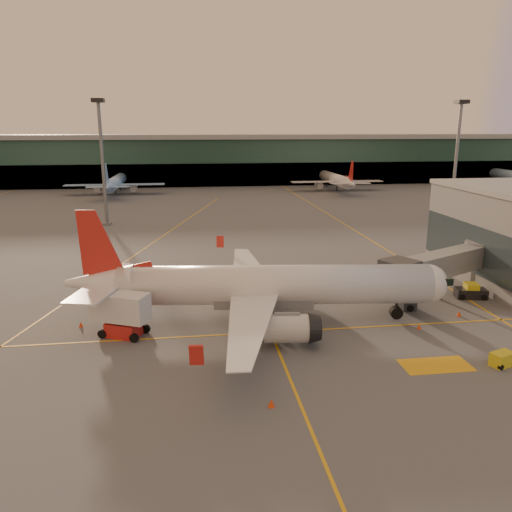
{
  "coord_description": "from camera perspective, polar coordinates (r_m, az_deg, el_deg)",
  "views": [
    {
      "loc": [
        -2.71,
        -40.97,
        19.95
      ],
      "look_at": [
        5.05,
        16.44,
        5.0
      ],
      "focal_mm": 35.0,
      "sensor_mm": 36.0,
      "label": 1
    }
  ],
  "objects": [
    {
      "name": "cone_fwd",
      "position": [
        54.05,
        18.14,
        -7.67
      ],
      "size": [
        0.41,
        0.41,
        0.52
      ],
      "color": "red",
      "rests_on": "ground"
    },
    {
      "name": "distant_aircraft_row",
      "position": [
        161.25,
        -14.26,
        6.92
      ],
      "size": [
        290.0,
        34.0,
        13.0
      ],
      "color": "#8DB6EC",
      "rests_on": "ground"
    },
    {
      "name": "mast_east_near",
      "position": [
        118.15,
        21.97,
        10.98
      ],
      "size": [
        2.4,
        2.4,
        25.6
      ],
      "color": "slate",
      "rests_on": "ground"
    },
    {
      "name": "ground",
      "position": [
        45.65,
        -3.59,
        -11.48
      ],
      "size": [
        600.0,
        600.0,
        0.0
      ],
      "primitive_type": "plane",
      "color": "#4C4F54",
      "rests_on": "ground"
    },
    {
      "name": "cone_tail",
      "position": [
        54.96,
        -19.38,
        -7.38
      ],
      "size": [
        0.44,
        0.44,
        0.56
      ],
      "color": "red",
      "rests_on": "ground"
    },
    {
      "name": "pushback_tug",
      "position": [
        65.58,
        23.36,
        -3.79
      ],
      "size": [
        3.86,
        2.59,
        1.83
      ],
      "rotation": [
        0.0,
        0.0,
        -0.21
      ],
      "color": "black",
      "rests_on": "ground"
    },
    {
      "name": "taxi_markings",
      "position": [
        87.87,
        -10.5,
        1.11
      ],
      "size": [
        100.12,
        173.0,
        0.01
      ],
      "color": "gold",
      "rests_on": "ground"
    },
    {
      "name": "cone_wing_right",
      "position": [
        38.25,
        1.78,
        -16.45
      ],
      "size": [
        0.49,
        0.49,
        0.62
      ],
      "color": "red",
      "rests_on": "ground"
    },
    {
      "name": "gpu_cart",
      "position": [
        48.75,
        26.34,
        -10.53
      ],
      "size": [
        2.37,
        1.88,
        1.21
      ],
      "rotation": [
        0.0,
        0.0,
        0.36
      ],
      "color": "gold",
      "rests_on": "ground"
    },
    {
      "name": "terminal",
      "position": [
        183.12,
        -6.96,
        10.87
      ],
      "size": [
        400.0,
        20.0,
        17.6
      ],
      "color": "#19382D",
      "rests_on": "ground"
    },
    {
      "name": "catering_truck",
      "position": [
        50.82,
        -15.19,
        -6.17
      ],
      "size": [
        6.11,
        4.49,
        4.35
      ],
      "rotation": [
        0.0,
        0.0,
        -0.42
      ],
      "color": "red",
      "rests_on": "ground"
    },
    {
      "name": "jet_bridge",
      "position": [
        63.85,
        21.17,
        -0.93
      ],
      "size": [
        18.61,
        11.59,
        5.93
      ],
      "color": "slate",
      "rests_on": "ground"
    },
    {
      "name": "cone_wing_left",
      "position": [
        69.24,
        -2.06,
        -2.02
      ],
      "size": [
        0.49,
        0.49,
        0.62
      ],
      "color": "red",
      "rests_on": "ground"
    },
    {
      "name": "main_airplane",
      "position": [
        51.92,
        0.63,
        -3.52
      ],
      "size": [
        39.88,
        36.03,
        12.03
      ],
      "rotation": [
        0.0,
        0.0,
        -0.11
      ],
      "color": "white",
      "rests_on": "ground"
    },
    {
      "name": "mast_west_near",
      "position": [
        108.47,
        -17.2,
        11.15
      ],
      "size": [
        2.4,
        2.4,
        25.6
      ],
      "color": "slate",
      "rests_on": "ground"
    },
    {
      "name": "cone_nose",
      "position": [
        59.0,
        22.19,
        -6.11
      ],
      "size": [
        0.49,
        0.49,
        0.62
      ],
      "color": "red",
      "rests_on": "ground"
    }
  ]
}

